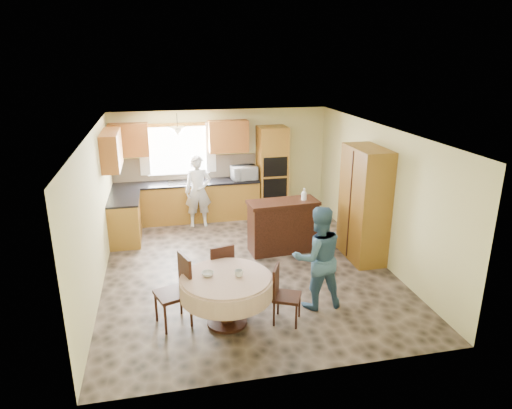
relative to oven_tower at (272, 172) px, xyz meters
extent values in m
cube|color=#6F5B4D|center=(-1.15, -2.69, -1.06)|extent=(5.00, 6.00, 0.01)
cube|color=white|center=(-1.15, -2.69, 1.44)|extent=(5.00, 6.00, 0.01)
cube|color=beige|center=(-1.15, 0.31, 0.19)|extent=(5.00, 0.02, 2.50)
cube|color=beige|center=(-1.15, -5.69, 0.19)|extent=(5.00, 0.02, 2.50)
cube|color=beige|center=(-3.65, -2.69, 0.19)|extent=(0.02, 6.00, 2.50)
cube|color=beige|center=(1.35, -2.69, 0.19)|extent=(0.02, 6.00, 2.50)
cube|color=white|center=(-2.15, 0.29, 0.54)|extent=(1.40, 0.03, 1.10)
cube|color=white|center=(-2.90, 0.24, 0.59)|extent=(0.22, 0.02, 1.15)
cube|color=white|center=(-1.40, 0.24, 0.59)|extent=(0.22, 0.02, 1.15)
cube|color=#BE8832|center=(-2.00, 0.01, -0.62)|extent=(3.30, 0.60, 0.88)
cube|color=black|center=(-2.00, 0.01, -0.16)|extent=(3.30, 0.64, 0.04)
cube|color=#BE8832|center=(-3.35, -0.89, -0.62)|extent=(0.60, 1.20, 0.88)
cube|color=black|center=(-3.35, -0.89, -0.16)|extent=(0.64, 1.20, 0.04)
cube|color=#CEB391|center=(-2.00, 0.30, 0.12)|extent=(3.30, 0.02, 0.55)
cube|color=#B96E2E|center=(-3.20, 0.15, 0.85)|extent=(0.85, 0.33, 0.72)
cube|color=#B96E2E|center=(-1.00, 0.15, 0.85)|extent=(0.90, 0.33, 0.72)
cube|color=#B96E2E|center=(-3.48, -0.89, 0.85)|extent=(0.33, 1.20, 0.72)
cube|color=#BE8832|center=(0.00, 0.00, 0.00)|extent=(0.66, 0.62, 2.12)
cube|color=black|center=(0.00, -0.31, 0.19)|extent=(0.56, 0.01, 0.45)
cube|color=black|center=(0.00, -0.31, -0.31)|extent=(0.56, 0.01, 0.45)
cone|color=beige|center=(-2.15, -0.19, 1.06)|extent=(0.36, 0.36, 0.18)
cube|color=#3B1A10|center=(-0.32, -2.13, -0.58)|extent=(1.39, 0.65, 0.97)
cube|color=black|center=(1.02, -2.36, -0.81)|extent=(0.43, 0.36, 0.50)
cube|color=#BE8832|center=(1.07, -2.73, 0.00)|extent=(0.56, 1.11, 2.13)
cylinder|color=#3B1A10|center=(-1.77, -4.43, -0.72)|extent=(0.19, 0.19, 0.68)
cylinder|color=#3B1A10|center=(-1.77, -4.43, -1.04)|extent=(0.58, 0.58, 0.04)
cylinder|color=beige|center=(-1.77, -4.43, -0.34)|extent=(1.25, 1.25, 0.05)
cylinder|color=beige|center=(-1.77, -4.43, -0.47)|extent=(1.31, 1.31, 0.27)
cube|color=#3B1A10|center=(-2.52, -4.28, -0.58)|extent=(0.57, 0.57, 0.05)
cube|color=#3B1A10|center=(-2.33, -4.21, -0.29)|extent=(0.18, 0.42, 0.53)
cylinder|color=#3B1A10|center=(-2.71, -4.47, -0.83)|extent=(0.04, 0.04, 0.46)
cylinder|color=#3B1A10|center=(-2.33, -4.47, -0.83)|extent=(0.04, 0.04, 0.46)
cylinder|color=#3B1A10|center=(-2.71, -4.08, -0.83)|extent=(0.04, 0.04, 0.46)
cylinder|color=#3B1A10|center=(-2.33, -4.08, -0.83)|extent=(0.04, 0.04, 0.46)
cube|color=#3B1A10|center=(-1.77, -3.62, -0.63)|extent=(0.48, 0.48, 0.05)
cube|color=#3B1A10|center=(-1.73, -3.80, -0.37)|extent=(0.38, 0.12, 0.48)
cylinder|color=#3B1A10|center=(-1.94, -3.79, -0.85)|extent=(0.03, 0.03, 0.41)
cylinder|color=#3B1A10|center=(-1.60, -3.79, -0.85)|extent=(0.03, 0.03, 0.41)
cylinder|color=#3B1A10|center=(-1.94, -3.44, -0.85)|extent=(0.03, 0.03, 0.41)
cylinder|color=#3B1A10|center=(-1.60, -3.44, -0.85)|extent=(0.03, 0.03, 0.41)
cube|color=#3B1A10|center=(-0.91, -4.56, -0.66)|extent=(0.50, 0.50, 0.04)
cube|color=#3B1A10|center=(-1.07, -4.49, -0.42)|extent=(0.18, 0.34, 0.44)
cylinder|color=#3B1A10|center=(-1.07, -4.72, -0.87)|extent=(0.03, 0.03, 0.38)
cylinder|color=#3B1A10|center=(-0.76, -4.72, -0.87)|extent=(0.03, 0.03, 0.38)
cylinder|color=#3B1A10|center=(-1.07, -4.40, -0.87)|extent=(0.03, 0.03, 0.38)
cylinder|color=#3B1A10|center=(-0.76, -4.40, -0.87)|extent=(0.03, 0.03, 0.38)
cube|color=gold|center=(1.32, -1.73, 0.50)|extent=(0.05, 0.53, 0.44)
cube|color=#A9BAC7|center=(1.29, -1.73, 0.50)|extent=(0.01, 0.44, 0.35)
imported|color=silver|center=(-0.68, -0.04, 0.02)|extent=(0.61, 0.45, 0.32)
imported|color=silver|center=(-1.78, -0.39, -0.25)|extent=(0.59, 0.39, 1.61)
imported|color=#3B6182|center=(-0.35, -4.22, -0.25)|extent=(0.80, 0.63, 1.61)
imported|color=#B2B2B2|center=(-0.59, -2.13, -0.07)|extent=(0.28, 0.28, 0.05)
imported|color=silver|center=(0.10, -2.13, 0.05)|extent=(0.12, 0.12, 0.29)
imported|color=#B2B2B2|center=(-1.60, -4.46, -0.26)|extent=(0.13, 0.13, 0.10)
imported|color=#B2B2B2|center=(-2.02, -4.34, -0.28)|extent=(0.22, 0.22, 0.05)
camera|label=1|loc=(-2.57, -10.11, 2.66)|focal=32.00mm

